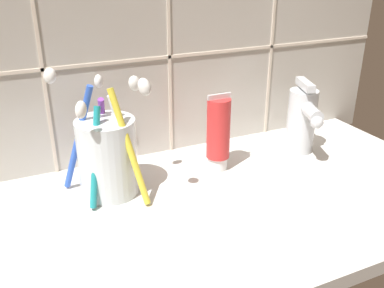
# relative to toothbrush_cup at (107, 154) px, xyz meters

# --- Properties ---
(sink_counter) EXTENTS (0.79, 0.38, 0.02)m
(sink_counter) POSITION_rel_toothbrush_cup_xyz_m (0.12, -0.09, -0.07)
(sink_counter) COLOR silver
(sink_counter) RESTS_ON ground
(tile_wall_backsplash) EXTENTS (0.89, 0.02, 0.49)m
(tile_wall_backsplash) POSITION_rel_toothbrush_cup_xyz_m (0.12, 0.10, 0.16)
(tile_wall_backsplash) COLOR #B7B2A8
(tile_wall_backsplash) RESTS_ON ground
(toothbrush_cup) EXTENTS (0.13, 0.16, 0.18)m
(toothbrush_cup) POSITION_rel_toothbrush_cup_xyz_m (0.00, 0.00, 0.00)
(toothbrush_cup) COLOR silver
(toothbrush_cup) RESTS_ON sink_counter
(toothpaste_tube) EXTENTS (0.04, 0.04, 0.13)m
(toothpaste_tube) POSITION_rel_toothbrush_cup_xyz_m (0.18, -0.00, 0.00)
(toothpaste_tube) COLOR white
(toothpaste_tube) RESTS_ON sink_counter
(sink_faucet) EXTENTS (0.06, 0.10, 0.13)m
(sink_faucet) POSITION_rel_toothbrush_cup_xyz_m (0.34, -0.00, 0.00)
(sink_faucet) COLOR silver
(sink_faucet) RESTS_ON sink_counter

